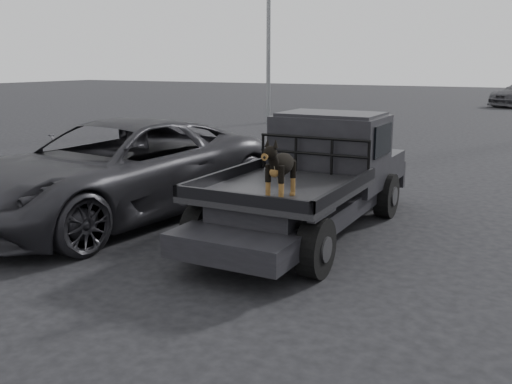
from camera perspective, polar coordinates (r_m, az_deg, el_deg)
The scene contains 6 objects.
ground at distance 7.47m, azimuth -3.69°, elevation -7.61°, with size 120.00×120.00×0.00m, color black.
flatbed_ute at distance 8.86m, azimuth 5.17°, elevation -1.22°, with size 2.00×5.40×0.92m, color black, non-canonical shape.
ute_cab at distance 9.56m, azimuth 7.50°, elevation 5.26°, with size 1.72×1.30×0.88m, color black, non-canonical shape.
headache_rack at distance 8.89m, azimuth 5.77°, elevation 3.66°, with size 1.80×0.08×0.55m, color black, non-canonical shape.
dog at distance 7.20m, azimuth 2.50°, elevation 2.31°, with size 0.32×0.60×0.74m, color black, non-canonical shape.
parked_suv at distance 9.97m, azimuth -13.85°, elevation 2.19°, with size 2.74×5.94×1.65m, color #2B2B2F.
Camera 1 is at (3.69, -5.94, 2.61)m, focal length 40.00 mm.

